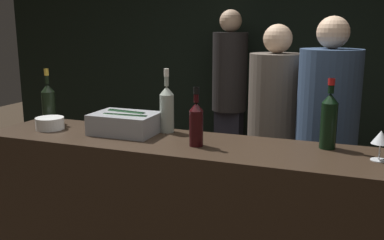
{
  "coord_description": "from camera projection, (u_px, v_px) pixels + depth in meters",
  "views": [
    {
      "loc": [
        0.8,
        -1.81,
        1.62
      ],
      "look_at": [
        0.0,
        0.29,
        1.13
      ],
      "focal_mm": 40.0,
      "sensor_mm": 36.0,
      "label": 1
    }
  ],
  "objects": [
    {
      "name": "champagne_bottle",
      "position": [
        48.0,
        102.0,
        2.76
      ],
      "size": [
        0.09,
        0.09,
        0.35
      ],
      "color": "black",
      "rests_on": "bar_counter"
    },
    {
      "name": "person_blond_tee",
      "position": [
        229.0,
        92.0,
        4.14
      ],
      "size": [
        0.33,
        0.33,
        1.78
      ],
      "rotation": [
        0.0,
        0.0,
        0.59
      ],
      "color": "black",
      "rests_on": "ground_plane"
    },
    {
      "name": "bar_counter",
      "position": [
        190.0,
        229.0,
        2.41
      ],
      "size": [
        2.4,
        0.52,
        1.01
      ],
      "color": "#2D2116",
      "rests_on": "ground_plane"
    },
    {
      "name": "wine_glass",
      "position": [
        381.0,
        138.0,
        1.97
      ],
      "size": [
        0.08,
        0.08,
        0.14
      ],
      "color": "silver",
      "rests_on": "bar_counter"
    },
    {
      "name": "ice_bin_with_bottles",
      "position": [
        125.0,
        122.0,
        2.49
      ],
      "size": [
        0.37,
        0.27,
        0.13
      ],
      "color": "#9EA0A5",
      "rests_on": "bar_counter"
    },
    {
      "name": "person_grey_polo",
      "position": [
        274.0,
        124.0,
        3.21
      ],
      "size": [
        0.4,
        0.4,
        1.64
      ],
      "rotation": [
        0.0,
        0.0,
        1.21
      ],
      "color": "black",
      "rests_on": "ground_plane"
    },
    {
      "name": "wall_back_chalkboard",
      "position": [
        271.0,
        49.0,
        4.29
      ],
      "size": [
        6.4,
        0.06,
        2.8
      ],
      "color": "black",
      "rests_on": "ground_plane"
    },
    {
      "name": "person_in_hoodie",
      "position": [
        326.0,
        131.0,
        2.88
      ],
      "size": [
        0.41,
        0.41,
        1.69
      ],
      "rotation": [
        0.0,
        0.0,
        1.53
      ],
      "color": "black",
      "rests_on": "ground_plane"
    },
    {
      "name": "red_wine_bottle_black_foil",
      "position": [
        196.0,
        122.0,
        2.22
      ],
      "size": [
        0.07,
        0.07,
        0.31
      ],
      "color": "black",
      "rests_on": "bar_counter"
    },
    {
      "name": "white_wine_bottle",
      "position": [
        167.0,
        108.0,
        2.51
      ],
      "size": [
        0.08,
        0.08,
        0.38
      ],
      "color": "#9EA899",
      "rests_on": "bar_counter"
    },
    {
      "name": "bowl_white",
      "position": [
        50.0,
        123.0,
        2.6
      ],
      "size": [
        0.17,
        0.17,
        0.07
      ],
      "color": "white",
      "rests_on": "bar_counter"
    },
    {
      "name": "red_wine_bottle_burgundy",
      "position": [
        329.0,
        119.0,
        2.16
      ],
      "size": [
        0.08,
        0.08,
        0.36
      ],
      "color": "black",
      "rests_on": "bar_counter"
    }
  ]
}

